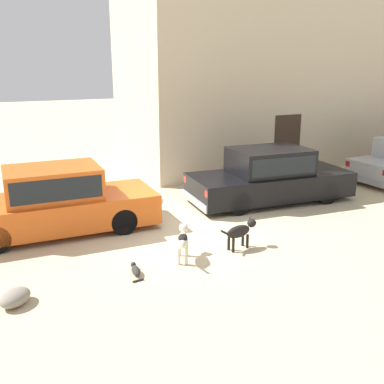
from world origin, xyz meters
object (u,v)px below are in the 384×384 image
(parked_sedan_nearest, at_px, (56,201))
(stray_dog_tan, at_px, (241,231))
(stray_cat, at_px, (136,270))
(parked_sedan_second, at_px, (270,176))
(stray_dog_spotted, at_px, (183,239))

(parked_sedan_nearest, height_order, stray_dog_tan, parked_sedan_nearest)
(stray_cat, bearing_deg, parked_sedan_second, -53.94)
(stray_dog_spotted, bearing_deg, stray_cat, 127.90)
(stray_cat, bearing_deg, parked_sedan_nearest, 24.74)
(stray_cat, bearing_deg, stray_dog_tan, -78.74)
(stray_dog_tan, bearing_deg, stray_dog_spotted, 169.21)
(parked_sedan_nearest, distance_m, stray_cat, 3.15)
(parked_sedan_second, height_order, stray_dog_tan, parked_sedan_second)
(parked_sedan_nearest, xyz_separation_m, stray_cat, (0.99, -2.91, -0.69))
(stray_dog_spotted, xyz_separation_m, stray_cat, (-1.09, -0.23, -0.37))
(parked_sedan_nearest, bearing_deg, parked_sedan_second, 0.58)
(parked_sedan_nearest, distance_m, parked_sedan_second, 5.96)
(parked_sedan_second, bearing_deg, stray_dog_spotted, -141.80)
(parked_sedan_nearest, relative_size, stray_dog_tan, 4.72)
(stray_cat, bearing_deg, stray_dog_spotted, -71.88)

